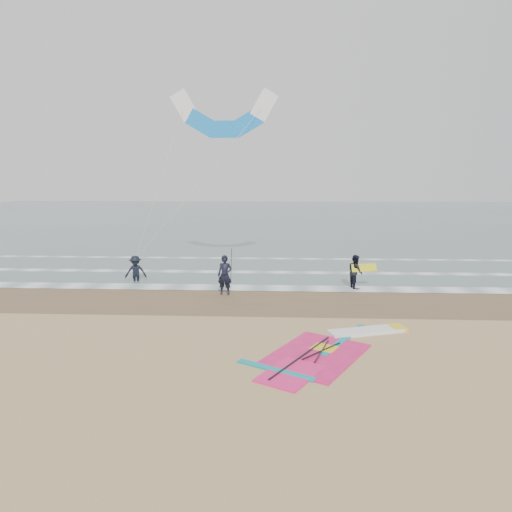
{
  "coord_description": "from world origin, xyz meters",
  "views": [
    {
      "loc": [
        -0.18,
        -13.89,
        5.51
      ],
      "look_at": [
        -1.09,
        5.0,
        2.2
      ],
      "focal_mm": 32.0,
      "sensor_mm": 36.0,
      "label": 1
    }
  ],
  "objects_px": {
    "person_walking": "(355,272)",
    "person_wading": "(135,266)",
    "surf_kite": "(224,117)",
    "person_standing": "(225,275)",
    "windsurf_rig": "(332,348)"
  },
  "relations": [
    {
      "from": "windsurf_rig",
      "to": "person_walking",
      "type": "distance_m",
      "value": 8.55
    },
    {
      "from": "person_walking",
      "to": "person_wading",
      "type": "distance_m",
      "value": 11.39
    },
    {
      "from": "person_standing",
      "to": "surf_kite",
      "type": "distance_m",
      "value": 9.62
    },
    {
      "from": "windsurf_rig",
      "to": "surf_kite",
      "type": "relative_size",
      "value": 0.64
    },
    {
      "from": "windsurf_rig",
      "to": "person_wading",
      "type": "distance_m",
      "value": 13.06
    },
    {
      "from": "person_standing",
      "to": "person_walking",
      "type": "bearing_deg",
      "value": 20.66
    },
    {
      "from": "windsurf_rig",
      "to": "person_standing",
      "type": "distance_m",
      "value": 8.0
    },
    {
      "from": "person_wading",
      "to": "surf_kite",
      "type": "distance_m",
      "value": 9.57
    },
    {
      "from": "windsurf_rig",
      "to": "person_walking",
      "type": "bearing_deg",
      "value": 75.83
    },
    {
      "from": "person_standing",
      "to": "surf_kite",
      "type": "relative_size",
      "value": 0.2
    },
    {
      "from": "surf_kite",
      "to": "windsurf_rig",
      "type": "bearing_deg",
      "value": -68.45
    },
    {
      "from": "person_walking",
      "to": "surf_kite",
      "type": "relative_size",
      "value": 0.18
    },
    {
      "from": "person_walking",
      "to": "person_wading",
      "type": "height_order",
      "value": "person_wading"
    },
    {
      "from": "person_standing",
      "to": "person_wading",
      "type": "bearing_deg",
      "value": 161.19
    },
    {
      "from": "windsurf_rig",
      "to": "surf_kite",
      "type": "xyz_separation_m",
      "value": [
        -4.85,
        12.28,
        8.73
      ]
    }
  ]
}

